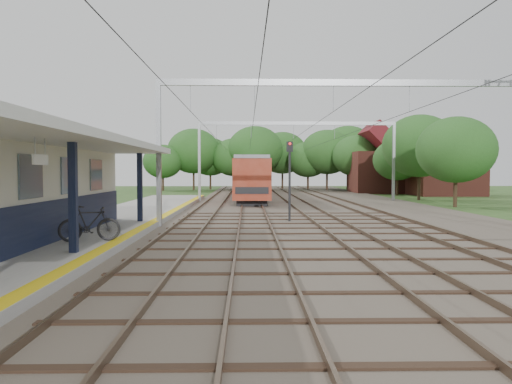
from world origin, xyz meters
name	(u,v)px	position (x,y,z in m)	size (l,w,h in m)	color
ground	(297,328)	(0.00, 0.00, 0.00)	(160.00, 160.00, 0.00)	#2D4C1E
ballast_bed	(310,205)	(4.00, 30.00, 0.05)	(18.00, 90.00, 0.10)	#473D33
platform	(100,227)	(-7.50, 14.00, 0.17)	(5.00, 52.00, 0.35)	gray
yellow_stripe	(150,223)	(-5.25, 14.00, 0.35)	(0.45, 52.00, 0.01)	yellow
canopy	(7,139)	(-7.77, 6.00, 3.64)	(6.40, 20.00, 3.44)	#101732
rail_tracks	(277,204)	(1.50, 30.00, 0.18)	(11.80, 88.00, 0.15)	brown
catenary_system	(310,129)	(3.39, 25.28, 5.51)	(17.22, 88.00, 7.00)	gray
tree_band	(283,154)	(3.84, 57.12, 4.92)	(31.72, 30.88, 8.82)	#382619
house_near	(445,168)	(21.00, 46.00, 2.99)	(7.00, 6.12, 7.89)	brown
house_far	(385,166)	(16.00, 52.00, 3.23)	(8.00, 6.12, 8.66)	brown
bicycle	(90,224)	(-6.14, 8.24, 0.95)	(0.57, 2.00, 1.20)	black
train	(250,176)	(-0.50, 45.27, 2.11)	(2.88, 35.86, 3.79)	black
signal_post	(290,172)	(1.35, 17.28, 2.64)	(0.33, 0.30, 4.23)	black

